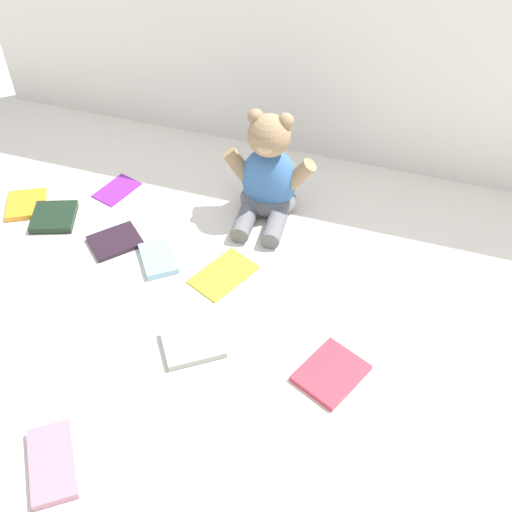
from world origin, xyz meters
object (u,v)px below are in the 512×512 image
(book_case_1, at_px, (54,217))
(book_case_2, at_px, (27,204))
(book_case_0, at_px, (193,344))
(book_case_7, at_px, (117,189))
(book_case_6, at_px, (52,463))
(book_case_3, at_px, (224,274))
(book_case_5, at_px, (115,241))
(book_case_8, at_px, (158,259))
(teddy_bear, at_px, (268,177))
(book_case_4, at_px, (331,373))

(book_case_1, distance_m, book_case_2, 0.09)
(book_case_0, distance_m, book_case_2, 0.59)
(book_case_2, relative_size, book_case_7, 0.93)
(book_case_2, xyz_separation_m, book_case_6, (0.40, -0.55, 0.00))
(book_case_2, relative_size, book_case_3, 0.73)
(book_case_5, bearing_deg, book_case_8, -148.59)
(book_case_3, relative_size, book_case_5, 1.27)
(book_case_1, bearing_deg, teddy_bear, 2.33)
(book_case_3, xyz_separation_m, book_case_6, (-0.12, -0.49, 0.00))
(book_case_8, bearing_deg, book_case_6, 56.91)
(book_case_2, bearing_deg, book_case_8, 141.71)
(book_case_4, xyz_separation_m, book_case_7, (-0.62, 0.36, -0.00))
(book_case_5, height_order, book_case_6, book_case_6)
(book_case_0, bearing_deg, book_case_3, -32.32)
(book_case_5, height_order, book_case_8, book_case_8)
(teddy_bear, distance_m, book_case_4, 0.48)
(teddy_bear, distance_m, book_case_8, 0.31)
(book_case_7, bearing_deg, book_case_5, 132.69)
(book_case_4, relative_size, book_case_5, 1.13)
(book_case_3, bearing_deg, book_case_6, -79.01)
(teddy_bear, distance_m, book_case_3, 0.25)
(book_case_3, distance_m, book_case_5, 0.26)
(book_case_2, bearing_deg, book_case_7, -173.36)
(book_case_0, height_order, book_case_5, book_case_0)
(book_case_6, bearing_deg, book_case_7, 72.83)
(teddy_bear, relative_size, book_case_5, 2.41)
(book_case_0, xyz_separation_m, book_case_5, (-0.27, 0.21, -0.00))
(book_case_5, bearing_deg, book_case_2, 31.66)
(book_case_0, distance_m, book_case_8, 0.24)
(teddy_bear, bearing_deg, book_case_8, -130.31)
(book_case_7, distance_m, book_case_8, 0.27)
(book_case_0, bearing_deg, book_case_8, 4.96)
(book_case_2, xyz_separation_m, book_case_8, (0.37, -0.07, 0.00))
(book_case_5, xyz_separation_m, book_case_7, (-0.08, 0.17, -0.00))
(book_case_1, distance_m, book_case_7, 0.17)
(book_case_3, height_order, book_case_5, book_case_5)
(book_case_7, bearing_deg, book_case_4, 166.61)
(book_case_4, relative_size, book_case_8, 1.18)
(book_case_4, bearing_deg, teddy_bear, -34.17)
(book_case_3, bearing_deg, book_case_5, -158.98)
(teddy_bear, xyz_separation_m, book_case_4, (0.25, -0.41, -0.09))
(book_case_7, bearing_deg, book_case_1, 74.33)
(teddy_bear, xyz_separation_m, book_case_3, (-0.03, -0.23, -0.09))
(book_case_1, height_order, book_case_5, book_case_1)
(book_case_2, height_order, book_case_6, book_case_6)
(book_case_8, bearing_deg, book_case_7, -80.34)
(book_case_2, relative_size, book_case_8, 0.97)
(book_case_1, height_order, book_case_3, book_case_1)
(book_case_6, bearing_deg, book_case_3, 40.56)
(book_case_1, xyz_separation_m, book_case_2, (-0.09, 0.02, -0.00))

